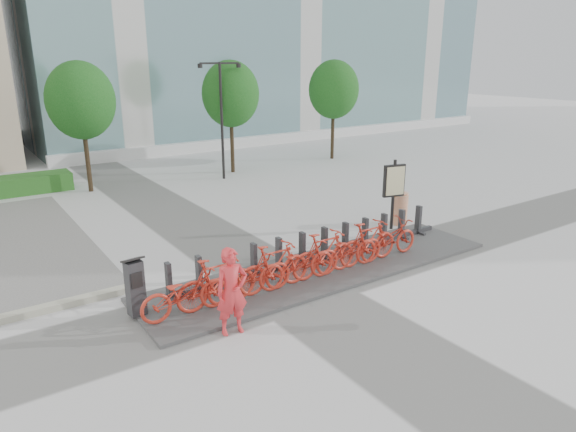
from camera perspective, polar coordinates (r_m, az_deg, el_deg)
ground at (r=12.21m, az=0.08°, el=-7.91°), size 120.00×120.00×0.00m
tree_1 at (r=21.71m, az=-22.05°, el=11.79°), size 2.60×2.60×5.10m
tree_2 at (r=23.98m, az=-6.41°, el=13.31°), size 2.60×2.60×5.10m
tree_3 at (r=27.31m, az=5.10°, el=13.81°), size 2.60×2.60×5.10m
streetlamp at (r=22.67m, az=-7.43°, el=11.89°), size 2.00×0.20×5.00m
dock_pad at (r=13.12m, az=4.06°, el=-5.91°), size 9.60×2.40×0.08m
dock_rail_posts at (r=13.33m, az=3.04°, el=-3.36°), size 8.02×0.50×0.85m
bike_0 at (r=10.80m, az=-11.35°, el=-8.34°), size 1.92×0.67×1.01m
bike_1 at (r=11.04m, az=-7.91°, el=-7.25°), size 1.87×0.53×1.12m
bike_2 at (r=11.37m, az=-4.64°, el=-6.70°), size 1.92×0.67×1.01m
bike_3 at (r=11.69m, az=-1.57°, el=-5.66°), size 1.87×0.53×1.12m
bike_4 at (r=12.08m, az=1.32°, el=-5.16°), size 1.92×0.67×1.01m
bike_5 at (r=12.46m, az=4.02°, el=-4.20°), size 1.87×0.53×1.12m
bike_6 at (r=12.91m, az=6.54°, el=-3.76°), size 1.92×0.67×1.01m
bike_7 at (r=13.35m, az=8.90°, el=-2.89°), size 1.87×0.53×1.12m
bike_8 at (r=13.85m, az=11.08°, el=-2.51°), size 1.92×0.67×1.01m
kiosk at (r=11.02m, az=-16.62°, el=-7.54°), size 0.43×0.37×1.30m
worker_red at (r=10.02m, az=-6.26°, el=-8.32°), size 0.69×0.49×1.76m
construction_barrel at (r=16.94m, az=12.26°, el=0.83°), size 0.69×0.69×1.04m
map_sign at (r=16.15m, az=11.70°, el=3.53°), size 0.73×0.27×2.21m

